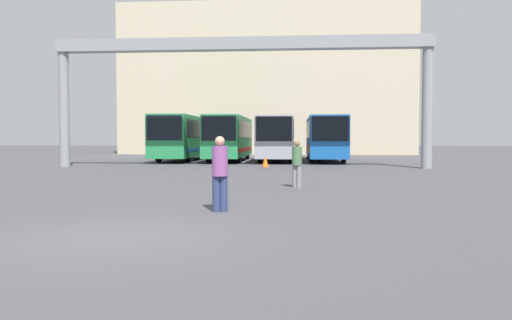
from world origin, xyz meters
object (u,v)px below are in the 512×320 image
at_px(bus_slot_3, 325,136).
at_px(pedestrian_far_center, 220,172).
at_px(bus_slot_2, 277,136).
at_px(pedestrian_near_left, 297,163).
at_px(traffic_cone, 265,161).
at_px(bus_slot_0, 185,135).
at_px(bus_slot_1, 229,136).

height_order(bus_slot_3, pedestrian_far_center, bus_slot_3).
distance_m(bus_slot_2, pedestrian_near_left, 20.23).
height_order(bus_slot_2, pedestrian_near_left, bus_slot_2).
bearing_deg(traffic_cone, pedestrian_far_center, -89.93).
bearing_deg(pedestrian_near_left, bus_slot_0, 138.23).
distance_m(bus_slot_0, bus_slot_3, 10.73).
bearing_deg(bus_slot_3, bus_slot_0, 178.90).
height_order(bus_slot_1, pedestrian_near_left, bus_slot_1).
bearing_deg(pedestrian_far_center, bus_slot_0, -87.73).
bearing_deg(pedestrian_far_center, bus_slot_3, -110.72).
relative_size(bus_slot_1, bus_slot_3, 0.92).
distance_m(pedestrian_near_left, traffic_cone, 12.37).
relative_size(pedestrian_near_left, traffic_cone, 2.55).
xyz_separation_m(pedestrian_near_left, pedestrian_far_center, (-1.81, -5.84, 0.07)).
bearing_deg(bus_slot_1, traffic_cone, -67.50).
distance_m(bus_slot_3, pedestrian_far_center, 26.48).
xyz_separation_m(bus_slot_1, pedestrian_far_center, (3.19, -25.72, -0.94)).
bearing_deg(bus_slot_0, bus_slot_2, -3.08).
bearing_deg(traffic_cone, bus_slot_3, 63.86).
height_order(pedestrian_near_left, pedestrian_far_center, pedestrian_far_center).
relative_size(bus_slot_2, pedestrian_far_center, 6.28).
relative_size(bus_slot_3, pedestrian_near_left, 7.00).
bearing_deg(pedestrian_far_center, pedestrian_near_left, -119.38).
xyz_separation_m(pedestrian_near_left, traffic_cone, (-1.83, 12.22, -0.55)).
bearing_deg(bus_slot_0, bus_slot_3, -1.10).
relative_size(bus_slot_2, pedestrian_near_left, 6.78).
bearing_deg(pedestrian_far_center, bus_slot_2, -102.97).
height_order(bus_slot_2, pedestrian_far_center, bus_slot_2).
distance_m(bus_slot_0, pedestrian_far_center, 27.25).
distance_m(pedestrian_far_center, traffic_cone, 18.07).
bearing_deg(bus_slot_2, bus_slot_3, 2.87).
distance_m(bus_slot_1, bus_slot_2, 3.59).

